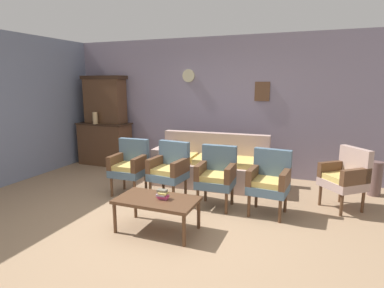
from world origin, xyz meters
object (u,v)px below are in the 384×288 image
(armchair_near_couch_end, at_px, (269,179))
(book_stack_on_table, at_px, (163,195))
(vase_on_cabinet, at_px, (95,118))
(armchair_near_cabinet, at_px, (130,164))
(coffee_table, at_px, (157,202))
(side_cabinet, at_px, (105,143))
(floor_vase_by_wall, at_px, (375,179))
(floral_couch, at_px, (212,166))
(armchair_row_middle, at_px, (169,168))
(wingback_chair_by_fireplace, at_px, (346,176))
(armchair_by_doorway, at_px, (217,174))

(armchair_near_couch_end, xyz_separation_m, book_stack_on_table, (-1.14, -1.03, -0.02))
(vase_on_cabinet, bearing_deg, book_stack_on_table, -39.84)
(vase_on_cabinet, height_order, armchair_near_cabinet, vase_on_cabinet)
(armchair_near_cabinet, relative_size, coffee_table, 0.90)
(armchair_near_couch_end, xyz_separation_m, coffee_table, (-1.21, -1.04, -0.12))
(side_cabinet, height_order, floor_vase_by_wall, side_cabinet)
(floor_vase_by_wall, bearing_deg, side_cabinet, 178.93)
(side_cabinet, xyz_separation_m, armchair_near_cabinet, (1.58, -1.47, 0.03))
(floor_vase_by_wall, bearing_deg, vase_on_cabinet, -179.10)
(side_cabinet, distance_m, floral_couch, 2.73)
(side_cabinet, bearing_deg, armchair_row_middle, -32.17)
(armchair_row_middle, xyz_separation_m, floor_vase_by_wall, (3.07, 1.33, -0.22))
(wingback_chair_by_fireplace, bearing_deg, armchair_near_cabinet, -169.90)
(armchair_near_cabinet, xyz_separation_m, book_stack_on_table, (1.11, -1.03, -0.02))
(wingback_chair_by_fireplace, bearing_deg, armchair_near_couch_end, -149.99)
(armchair_by_doorway, relative_size, book_stack_on_table, 6.35)
(coffee_table, distance_m, book_stack_on_table, 0.12)
(armchair_row_middle, bearing_deg, book_stack_on_table, -68.93)
(armchair_near_couch_end, xyz_separation_m, floor_vase_by_wall, (1.52, 1.37, -0.22))
(side_cabinet, bearing_deg, armchair_near_cabinet, -43.01)
(armchair_row_middle, distance_m, wingback_chair_by_fireplace, 2.61)
(armchair_near_cabinet, height_order, armchair_row_middle, same)
(vase_on_cabinet, relative_size, floor_vase_by_wall, 0.45)
(armchair_row_middle, relative_size, armchair_near_couch_end, 1.00)
(vase_on_cabinet, distance_m, book_stack_on_table, 3.66)
(side_cabinet, height_order, armchair_row_middle, side_cabinet)
(vase_on_cabinet, distance_m, armchair_near_couch_end, 4.16)
(armchair_row_middle, height_order, floor_vase_by_wall, armchair_row_middle)
(coffee_table, bearing_deg, floor_vase_by_wall, 41.52)
(side_cabinet, relative_size, floral_couch, 0.57)
(wingback_chair_by_fireplace, bearing_deg, vase_on_cabinet, 171.82)
(armchair_near_cabinet, xyz_separation_m, armchair_row_middle, (0.70, 0.04, 0.00))
(armchair_near_cabinet, height_order, book_stack_on_table, armchair_near_cabinet)
(floor_vase_by_wall, bearing_deg, armchair_near_cabinet, -159.99)
(armchair_near_couch_end, bearing_deg, wingback_chair_by_fireplace, 30.01)
(vase_on_cabinet, height_order, coffee_table, vase_on_cabinet)
(coffee_table, height_order, floor_vase_by_wall, floor_vase_by_wall)
(floor_vase_by_wall, bearing_deg, armchair_by_doorway, -148.69)
(armchair_by_doorway, distance_m, floor_vase_by_wall, 2.67)
(armchair_by_doorway, height_order, book_stack_on_table, armchair_by_doorway)
(armchair_near_couch_end, height_order, wingback_chair_by_fireplace, same)
(side_cabinet, relative_size, wingback_chair_by_fireplace, 1.28)
(wingback_chair_by_fireplace, bearing_deg, armchair_by_doorway, -161.42)
(armchair_by_doorway, bearing_deg, book_stack_on_table, -110.48)
(floral_couch, distance_m, armchair_by_doorway, 1.06)
(floral_couch, height_order, armchair_near_couch_end, same)
(floral_couch, height_order, armchair_by_doorway, same)
(armchair_near_cabinet, distance_m, armchair_by_doorway, 1.49)
(vase_on_cabinet, distance_m, armchair_near_cabinet, 2.17)
(armchair_by_doorway, relative_size, floor_vase_by_wall, 1.60)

